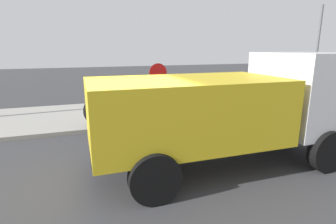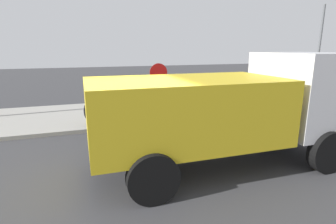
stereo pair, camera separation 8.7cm
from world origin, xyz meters
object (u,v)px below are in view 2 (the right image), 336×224
(fire_hydrant, at_px, (100,111))
(street_light_pole, at_px, (318,56))
(loose_tire, at_px, (99,110))
(stop_sign, at_px, (159,80))
(dump_truck_yellow, at_px, (231,107))

(fire_hydrant, xyz_separation_m, street_light_pole, (11.39, 0.09, 2.12))
(loose_tire, relative_size, stop_sign, 0.50)
(loose_tire, relative_size, dump_truck_yellow, 0.17)
(loose_tire, bearing_deg, dump_truck_yellow, -55.26)
(street_light_pole, bearing_deg, dump_truck_yellow, -148.77)
(stop_sign, distance_m, dump_truck_yellow, 4.81)
(fire_hydrant, bearing_deg, street_light_pole, 0.45)
(fire_hydrant, bearing_deg, loose_tire, -96.23)
(fire_hydrant, xyz_separation_m, loose_tire, (-0.05, -0.50, 0.16))
(loose_tire, bearing_deg, stop_sign, 6.84)
(stop_sign, xyz_separation_m, street_light_pole, (8.92, 0.29, 0.93))
(street_light_pole, bearing_deg, loose_tire, -177.05)
(loose_tire, xyz_separation_m, dump_truck_yellow, (3.10, -4.47, 0.86))
(fire_hydrant, relative_size, dump_truck_yellow, 0.12)
(dump_truck_yellow, bearing_deg, fire_hydrant, 121.50)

